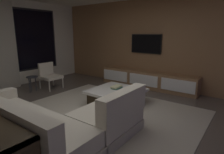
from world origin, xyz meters
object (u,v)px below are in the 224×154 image
Objects in this scene: accent_chair_near_window at (49,74)px; sectional_couch at (48,124)px; coffee_table at (116,97)px; side_stool at (32,79)px; book_stack_on_coffee_table at (116,87)px; media_console at (148,80)px; mounted_tv at (146,44)px.

sectional_couch is at bearing -126.26° from accent_chair_near_window.
side_stool is (-0.64, 2.53, 0.19)m from coffee_table.
book_stack_on_coffee_table is (0.09, 0.06, 0.21)m from coffee_table.
media_console is at bearing 0.78° from coffee_table.
coffee_table is 2.50m from accent_chair_near_window.
mounted_tv is at bearing -42.17° from side_stool.
side_stool is at bearing 63.09° from sectional_couch.
sectional_couch is at bearing -177.75° from coffee_table.
coffee_table is at bearing -75.73° from side_stool.
book_stack_on_coffee_table is 0.29× the size of mounted_tv.
media_console is at bearing -132.41° from mounted_tv.
accent_chair_near_window is at bearing -5.37° from side_stool.
coffee_table is at bearing -145.17° from book_stack_on_coffee_table.
media_console is (3.70, 0.10, -0.04)m from sectional_couch.
mounted_tv reaches higher than side_stool.
book_stack_on_coffee_table is 0.37× the size of accent_chair_near_window.
mounted_tv is (1.91, 0.22, 1.16)m from coffee_table.
accent_chair_near_window is (-0.09, 2.48, 0.25)m from coffee_table.
side_stool reaches higher than coffee_table.
sectional_couch is at bearing -175.59° from mounted_tv.
media_console is at bearing -53.49° from accent_chair_near_window.
media_console is (1.82, -2.46, -0.18)m from accent_chair_near_window.
coffee_table is 0.37× the size of media_console.
accent_chair_near_window is at bearing 53.74° from sectional_couch.
sectional_couch reaches higher than accent_chair_near_window.
coffee_table is 1.14× the size of mounted_tv.
book_stack_on_coffee_table is 2.43m from accent_chair_near_window.
mounted_tv is at bearing -48.48° from accent_chair_near_window.
media_console reaches higher than side_stool.
sectional_couch is at bearing -176.13° from book_stack_on_coffee_table.
mounted_tv reaches higher than sectional_couch.
mounted_tv is at bearing 4.41° from sectional_couch.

